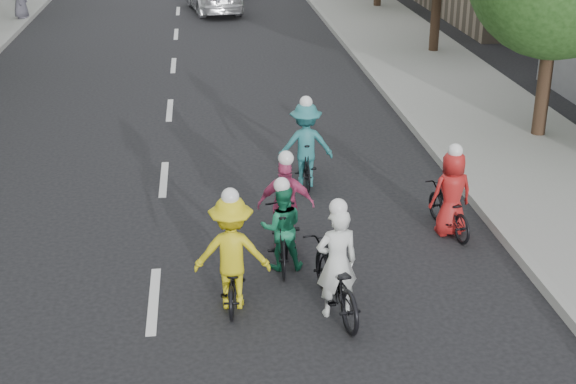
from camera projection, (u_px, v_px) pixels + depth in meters
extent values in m
plane|color=black|center=(154.00, 300.00, 12.21)|extent=(120.00, 120.00, 0.00)
cube|color=gray|center=(461.00, 98.00, 22.17)|extent=(4.00, 80.00, 0.15)
cube|color=#999993|center=(392.00, 100.00, 21.96)|extent=(0.18, 80.00, 0.18)
cylinder|color=black|center=(543.00, 93.00, 18.72)|extent=(0.32, 0.32, 2.27)
cylinder|color=black|center=(435.00, 18.00, 26.93)|extent=(0.32, 0.32, 2.48)
imported|color=black|center=(232.00, 278.00, 12.03)|extent=(0.67, 1.56, 0.80)
imported|color=yellow|center=(232.00, 253.00, 11.75)|extent=(1.19, 0.76, 1.75)
sphere|color=white|center=(230.00, 197.00, 11.40)|extent=(0.26, 0.26, 0.26)
imported|color=black|center=(335.00, 280.00, 11.75)|extent=(0.96, 2.05, 1.03)
imported|color=silver|center=(337.00, 263.00, 11.53)|extent=(0.67, 0.49, 1.70)
sphere|color=white|center=(338.00, 207.00, 11.19)|extent=(0.26, 0.26, 0.26)
imported|color=black|center=(448.00, 209.00, 14.32)|extent=(0.81, 1.67, 0.84)
imported|color=#AB1C1B|center=(452.00, 193.00, 14.09)|extent=(0.83, 0.61, 1.55)
sphere|color=white|center=(455.00, 151.00, 13.78)|extent=(0.26, 0.26, 0.26)
imported|color=black|center=(285.00, 219.00, 13.69)|extent=(0.64, 1.79, 1.06)
imported|color=#D74C84|center=(286.00, 205.00, 13.49)|extent=(1.00, 0.48, 1.65)
sphere|color=white|center=(286.00, 158.00, 13.16)|extent=(0.26, 0.26, 0.26)
imported|color=black|center=(281.00, 236.00, 13.09)|extent=(0.55, 1.72, 1.02)
imported|color=#19744E|center=(282.00, 228.00, 12.92)|extent=(0.72, 0.57, 1.44)
sphere|color=white|center=(282.00, 185.00, 12.64)|extent=(0.26, 0.26, 0.26)
imported|color=black|center=(305.00, 162.00, 16.42)|extent=(0.45, 1.57, 0.94)
imported|color=#28747A|center=(306.00, 145.00, 16.18)|extent=(1.13, 0.65, 1.74)
sphere|color=white|center=(306.00, 102.00, 15.83)|extent=(0.26, 0.26, 0.26)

